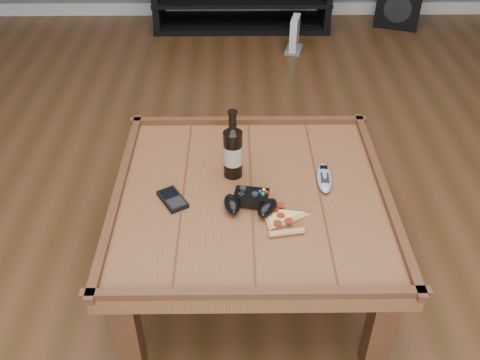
{
  "coord_description": "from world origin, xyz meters",
  "views": [
    {
      "loc": [
        -0.06,
        -1.52,
        1.68
      ],
      "look_at": [
        -0.04,
        -0.01,
        0.52
      ],
      "focal_mm": 40.0,
      "sensor_mm": 36.0,
      "label": 1
    }
  ],
  "objects_px": {
    "coffee_table": "(251,205)",
    "subwoofer": "(400,2)",
    "smartphone": "(173,199)",
    "beer_bottle": "(233,150)",
    "game_controller": "(250,202)",
    "remote_control": "(324,178)",
    "pizza_slice": "(281,219)",
    "game_console": "(295,36)"
  },
  "relations": [
    {
      "from": "coffee_table",
      "to": "subwoofer",
      "type": "relative_size",
      "value": 2.34
    },
    {
      "from": "subwoofer",
      "to": "smartphone",
      "type": "bearing_deg",
      "value": -99.3
    },
    {
      "from": "coffee_table",
      "to": "beer_bottle",
      "type": "xyz_separation_m",
      "value": [
        -0.07,
        0.11,
        0.17
      ]
    },
    {
      "from": "game_controller",
      "to": "subwoofer",
      "type": "relative_size",
      "value": 0.48
    },
    {
      "from": "remote_control",
      "to": "beer_bottle",
      "type": "bearing_deg",
      "value": 177.27
    },
    {
      "from": "game_controller",
      "to": "remote_control",
      "type": "xyz_separation_m",
      "value": [
        0.28,
        0.16,
        -0.01
      ]
    },
    {
      "from": "game_controller",
      "to": "coffee_table",
      "type": "bearing_deg",
      "value": 95.36
    },
    {
      "from": "coffee_table",
      "to": "game_controller",
      "type": "xyz_separation_m",
      "value": [
        -0.01,
        -0.09,
        0.09
      ]
    },
    {
      "from": "pizza_slice",
      "to": "smartphone",
      "type": "bearing_deg",
      "value": 154.51
    },
    {
      "from": "game_controller",
      "to": "game_console",
      "type": "xyz_separation_m",
      "value": [
        0.39,
        2.34,
        -0.36
      ]
    },
    {
      "from": "beer_bottle",
      "to": "game_controller",
      "type": "height_order",
      "value": "beer_bottle"
    },
    {
      "from": "game_controller",
      "to": "remote_control",
      "type": "height_order",
      "value": "game_controller"
    },
    {
      "from": "game_controller",
      "to": "smartphone",
      "type": "relative_size",
      "value": 1.44
    },
    {
      "from": "game_controller",
      "to": "smartphone",
      "type": "xyz_separation_m",
      "value": [
        -0.28,
        0.04,
        -0.02
      ]
    },
    {
      "from": "remote_control",
      "to": "game_console",
      "type": "height_order",
      "value": "remote_control"
    },
    {
      "from": "beer_bottle",
      "to": "subwoofer",
      "type": "height_order",
      "value": "beer_bottle"
    },
    {
      "from": "smartphone",
      "to": "remote_control",
      "type": "relative_size",
      "value": 0.78
    },
    {
      "from": "beer_bottle",
      "to": "game_controller",
      "type": "relative_size",
      "value": 1.32
    },
    {
      "from": "pizza_slice",
      "to": "game_console",
      "type": "relative_size",
      "value": 0.92
    },
    {
      "from": "smartphone",
      "to": "subwoofer",
      "type": "xyz_separation_m",
      "value": [
        1.58,
        2.84,
        -0.29
      ]
    },
    {
      "from": "coffee_table",
      "to": "smartphone",
      "type": "relative_size",
      "value": 7.04
    },
    {
      "from": "game_controller",
      "to": "remote_control",
      "type": "bearing_deg",
      "value": 38.74
    },
    {
      "from": "game_console",
      "to": "coffee_table",
      "type": "bearing_deg",
      "value": -86.37
    },
    {
      "from": "remote_control",
      "to": "coffee_table",
      "type": "bearing_deg",
      "value": -161.72
    },
    {
      "from": "game_controller",
      "to": "smartphone",
      "type": "height_order",
      "value": "game_controller"
    },
    {
      "from": "beer_bottle",
      "to": "remote_control",
      "type": "height_order",
      "value": "beer_bottle"
    },
    {
      "from": "game_controller",
      "to": "pizza_slice",
      "type": "xyz_separation_m",
      "value": [
        0.11,
        -0.07,
        -0.02
      ]
    },
    {
      "from": "coffee_table",
      "to": "game_console",
      "type": "bearing_deg",
      "value": 80.31
    },
    {
      "from": "coffee_table",
      "to": "game_controller",
      "type": "height_order",
      "value": "game_controller"
    },
    {
      "from": "game_controller",
      "to": "subwoofer",
      "type": "xyz_separation_m",
      "value": [
        1.3,
        2.89,
        -0.31
      ]
    },
    {
      "from": "smartphone",
      "to": "remote_control",
      "type": "height_order",
      "value": "remote_control"
    },
    {
      "from": "pizza_slice",
      "to": "game_console",
      "type": "height_order",
      "value": "pizza_slice"
    },
    {
      "from": "beer_bottle",
      "to": "smartphone",
      "type": "distance_m",
      "value": 0.29
    },
    {
      "from": "beer_bottle",
      "to": "smartphone",
      "type": "relative_size",
      "value": 1.9
    },
    {
      "from": "remote_control",
      "to": "subwoofer",
      "type": "bearing_deg",
      "value": 73.69
    },
    {
      "from": "coffee_table",
      "to": "remote_control",
      "type": "height_order",
      "value": "remote_control"
    },
    {
      "from": "pizza_slice",
      "to": "smartphone",
      "type": "distance_m",
      "value": 0.4
    },
    {
      "from": "pizza_slice",
      "to": "subwoofer",
      "type": "xyz_separation_m",
      "value": [
        1.19,
        2.95,
        -0.29
      ]
    },
    {
      "from": "beer_bottle",
      "to": "pizza_slice",
      "type": "distance_m",
      "value": 0.33
    },
    {
      "from": "game_controller",
      "to": "game_console",
      "type": "distance_m",
      "value": 2.4
    },
    {
      "from": "beer_bottle",
      "to": "game_controller",
      "type": "bearing_deg",
      "value": -72.98
    },
    {
      "from": "subwoofer",
      "to": "pizza_slice",
      "type": "bearing_deg",
      "value": -92.28
    }
  ]
}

